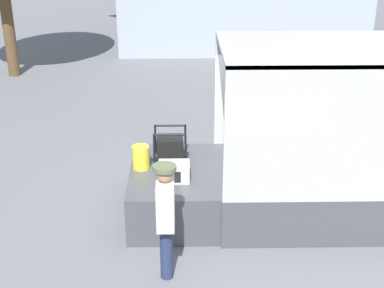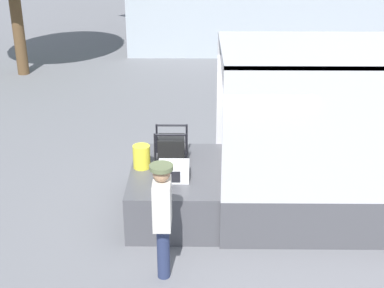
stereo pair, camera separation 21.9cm
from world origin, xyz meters
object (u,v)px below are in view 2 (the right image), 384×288
portable_generator (172,147)px  orange_bucket (142,157)px  worker_person (162,210)px  microwave (174,171)px

portable_generator → orange_bucket: size_ratio=1.42×
orange_bucket → worker_person: size_ratio=0.23×
microwave → worker_person: worker_person is taller
portable_generator → worker_person: size_ratio=0.32×
portable_generator → orange_bucket: portable_generator is taller
portable_generator → worker_person: worker_person is taller
microwave → portable_generator: 0.82m
microwave → portable_generator: size_ratio=0.88×
portable_generator → microwave: bearing=-85.8°
microwave → orange_bucket: 0.70m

